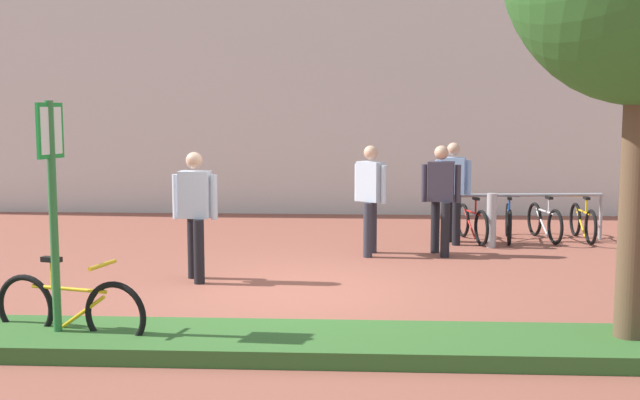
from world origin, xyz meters
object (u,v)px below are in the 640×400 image
at_px(person_shirt_white, 195,208).
at_px(bike_rack_cluster, 527,221).
at_px(parking_sign_post, 52,188).
at_px(bike_at_sign, 70,309).
at_px(person_shirt_blue, 370,193).
at_px(person_casual_tan, 453,186).
at_px(bollard_steel, 491,220).
at_px(person_suited_dark, 441,193).

bearing_deg(person_shirt_white, bike_rack_cluster, 34.29).
height_order(parking_sign_post, person_shirt_white, parking_sign_post).
height_order(bike_at_sign, person_shirt_white, person_shirt_white).
xyz_separation_m(parking_sign_post, person_shirt_blue, (3.05, 4.92, -0.56)).
xyz_separation_m(bike_rack_cluster, person_casual_tan, (-1.34, -0.36, 0.64)).
xyz_separation_m(bike_at_sign, bollard_steel, (4.97, 5.61, 0.10)).
bearing_deg(bollard_steel, bike_at_sign, -131.54).
bearing_deg(bike_rack_cluster, person_shirt_white, -145.71).
bearing_deg(person_suited_dark, person_casual_tan, 73.73).
relative_size(parking_sign_post, person_shirt_white, 1.37).
bearing_deg(person_shirt_white, bollard_steel, 32.39).
height_order(person_casual_tan, person_shirt_blue, same).
distance_m(bike_at_sign, bike_rack_cluster, 8.51).
height_order(bollard_steel, person_shirt_blue, person_shirt_blue).
relative_size(bollard_steel, person_shirt_blue, 0.52).
bearing_deg(bike_at_sign, person_casual_tan, 53.72).
distance_m(bike_rack_cluster, person_casual_tan, 1.52).
bearing_deg(parking_sign_post, person_shirt_blue, 58.22).
relative_size(person_suited_dark, person_shirt_blue, 1.00).
distance_m(person_shirt_blue, person_shirt_white, 3.06).
relative_size(bike_rack_cluster, bollard_steel, 2.94).
relative_size(parking_sign_post, bike_at_sign, 1.44).
xyz_separation_m(bike_at_sign, bike_rack_cluster, (5.71, 6.32, -0.00)).
distance_m(bike_at_sign, person_shirt_white, 2.99).
distance_m(person_suited_dark, person_shirt_white, 3.99).
xyz_separation_m(parking_sign_post, bike_at_sign, (0.09, 0.10, -1.20)).
relative_size(bike_at_sign, person_shirt_white, 0.95).
bearing_deg(bollard_steel, person_shirt_blue, -158.69).
bearing_deg(parking_sign_post, bike_at_sign, 48.18).
relative_size(person_casual_tan, person_shirt_white, 1.00).
bearing_deg(person_shirt_blue, person_shirt_white, -139.82).
bearing_deg(person_casual_tan, bike_at_sign, -126.28).
relative_size(bike_at_sign, bollard_steel, 1.82).
bearing_deg(bike_at_sign, bike_rack_cluster, 47.92).
relative_size(parking_sign_post, person_shirt_blue, 1.37).
distance_m(bike_rack_cluster, bollard_steel, 1.02).
bearing_deg(person_shirt_blue, parking_sign_post, -121.78).
bearing_deg(bike_at_sign, parking_sign_post, -131.82).
height_order(parking_sign_post, person_suited_dark, parking_sign_post).
bearing_deg(bike_at_sign, person_shirt_blue, 58.45).
xyz_separation_m(person_suited_dark, person_shirt_white, (-3.43, -2.03, 0.00)).
distance_m(bike_rack_cluster, person_shirt_blue, 3.18).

